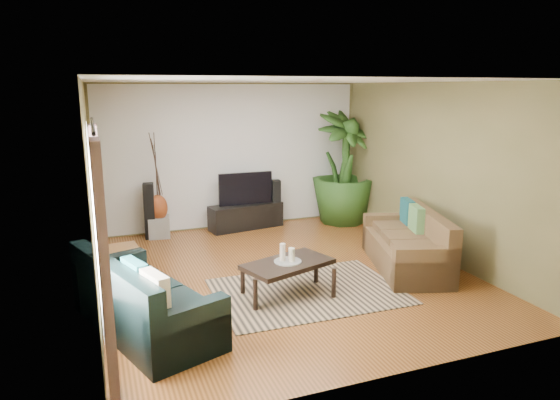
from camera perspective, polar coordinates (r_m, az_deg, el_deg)
name	(u,v)px	position (r m, az deg, el deg)	size (l,w,h in m)	color
floor	(285,274)	(7.23, 0.57, -8.47)	(5.50, 5.50, 0.00)	#975527
ceiling	(285,81)	(6.74, 0.62, 13.45)	(5.50, 5.50, 0.00)	white
wall_back	(232,156)	(9.44, -5.50, 4.99)	(5.00, 5.00, 0.00)	olive
wall_front	(399,236)	(4.48, 13.50, -4.08)	(5.00, 5.00, 0.00)	olive
wall_left	(92,195)	(6.41, -20.74, 0.50)	(5.50, 5.50, 0.00)	olive
wall_right	(435,171)	(8.09, 17.35, 3.16)	(5.50, 5.50, 0.00)	olive
backwall_panel	(232,156)	(9.43, -5.48, 4.98)	(4.90, 4.90, 0.00)	white
window_pane	(95,225)	(4.83, -20.41, -2.67)	(1.80, 1.80, 0.00)	white
curtain_near	(106,279)	(4.19, -19.32, -8.51)	(0.08, 0.35, 2.20)	gray
curtain_far	(101,229)	(5.62, -19.80, -3.16)	(0.08, 0.35, 2.20)	gray
curtain_rod	(92,125)	(4.69, -20.65, 8.05)	(0.03, 0.03, 1.90)	black
sofa_left	(145,293)	(5.74, -15.19, -10.18)	(2.04, 0.88, 0.85)	black
sofa_right	(406,240)	(7.58, 14.20, -4.47)	(1.90, 0.86, 0.85)	brown
area_rug	(308,291)	(6.65, 3.18, -10.38)	(2.39, 1.69, 0.01)	tan
coffee_table	(288,279)	(6.44, 0.90, -9.01)	(1.12, 0.61, 0.46)	black
candle_tray	(288,261)	(6.36, 0.90, -7.02)	(0.35, 0.35, 0.02)	gray
candle_tall	(283,252)	(6.32, 0.30, -5.98)	(0.07, 0.07, 0.22)	beige
candle_mid	(292,255)	(6.30, 1.38, -6.29)	(0.07, 0.07, 0.17)	beige
candle_short	(291,253)	(6.41, 1.29, -6.11)	(0.07, 0.07, 0.14)	#EEE0C9
tv_stand	(246,216)	(9.47, -3.91, -1.86)	(1.40, 0.42, 0.47)	black
television	(246,188)	(9.35, -3.96, 1.32)	(1.02, 0.06, 0.61)	black
speaker_left	(149,211)	(9.04, -14.70, -1.24)	(0.18, 0.20, 0.99)	black
speaker_right	(276,203)	(9.60, -0.46, -0.32)	(0.16, 0.18, 0.89)	black
potted_plant	(344,168)	(9.80, 7.28, 3.67)	(1.22, 1.22, 2.17)	#274E1A
plant_pot	(342,214)	(9.99, 7.13, -1.61)	(0.40, 0.40, 0.31)	black
pedestal	(159,227)	(9.17, -13.65, -3.01)	(0.37, 0.37, 0.37)	#969694
vase	(158,208)	(9.08, -13.76, -0.87)	(0.34, 0.34, 0.47)	brown
side_table	(119,270)	(6.90, -17.96, -7.63)	(0.54, 0.54, 0.58)	olive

